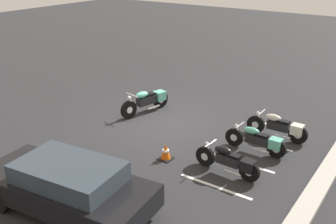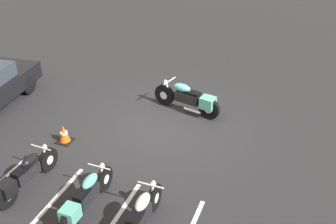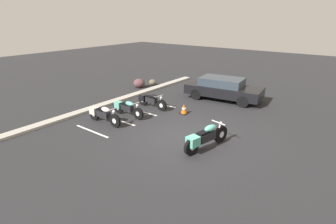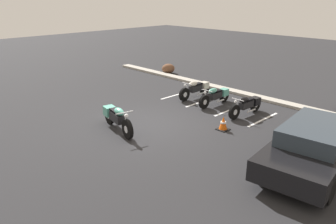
{
  "view_description": "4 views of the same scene",
  "coord_description": "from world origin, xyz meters",
  "px_view_note": "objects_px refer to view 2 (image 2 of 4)",
  "views": [
    {
      "loc": [
        10.72,
        7.58,
        5.73
      ],
      "look_at": [
        0.56,
        0.57,
        0.7
      ],
      "focal_mm": 42.0,
      "sensor_mm": 36.0,
      "label": 1
    },
    {
      "loc": [
        -3.55,
        8.87,
        6.14
      ],
      "look_at": [
        -0.36,
        0.6,
        0.9
      ],
      "focal_mm": 42.0,
      "sensor_mm": 36.0,
      "label": 2
    },
    {
      "loc": [
        -8.12,
        -5.22,
        4.64
      ],
      "look_at": [
        0.53,
        1.35,
        0.65
      ],
      "focal_mm": 28.0,
      "sensor_mm": 36.0,
      "label": 3
    },
    {
      "loc": [
        8.61,
        -7.32,
        4.56
      ],
      "look_at": [
        0.6,
        0.5,
        0.54
      ],
      "focal_mm": 35.0,
      "sensor_mm": 36.0,
      "label": 4
    }
  ],
  "objects_px": {
    "parked_bike_2": "(25,175)",
    "parked_bike_1": "(85,197)",
    "traffic_cone": "(64,134)",
    "motorcycle_teal_featured": "(189,99)",
    "parked_bike_0": "(138,220)"
  },
  "relations": [
    {
      "from": "parked_bike_2",
      "to": "parked_bike_1",
      "type": "bearing_deg",
      "value": -91.63
    },
    {
      "from": "traffic_cone",
      "to": "motorcycle_teal_featured",
      "type": "bearing_deg",
      "value": -134.47
    },
    {
      "from": "parked_bike_0",
      "to": "parked_bike_1",
      "type": "xyz_separation_m",
      "value": [
        1.31,
        -0.2,
        -0.02
      ]
    },
    {
      "from": "parked_bike_2",
      "to": "motorcycle_teal_featured",
      "type": "bearing_deg",
      "value": -23.92
    },
    {
      "from": "motorcycle_teal_featured",
      "to": "parked_bike_1",
      "type": "distance_m",
      "value": 4.85
    },
    {
      "from": "parked_bike_0",
      "to": "parked_bike_2",
      "type": "height_order",
      "value": "parked_bike_0"
    },
    {
      "from": "parked_bike_0",
      "to": "traffic_cone",
      "type": "relative_size",
      "value": 4.08
    },
    {
      "from": "parked_bike_1",
      "to": "parked_bike_2",
      "type": "distance_m",
      "value": 1.66
    },
    {
      "from": "parked_bike_2",
      "to": "traffic_cone",
      "type": "xyz_separation_m",
      "value": [
        0.3,
        -1.95,
        -0.18
      ]
    },
    {
      "from": "motorcycle_teal_featured",
      "to": "parked_bike_1",
      "type": "height_order",
      "value": "motorcycle_teal_featured"
    },
    {
      "from": "parked_bike_0",
      "to": "parked_bike_1",
      "type": "relative_size",
      "value": 1.04
    },
    {
      "from": "motorcycle_teal_featured",
      "to": "parked_bike_0",
      "type": "relative_size",
      "value": 1.08
    },
    {
      "from": "parked_bike_2",
      "to": "traffic_cone",
      "type": "bearing_deg",
      "value": 11.58
    },
    {
      "from": "motorcycle_teal_featured",
      "to": "parked_bike_0",
      "type": "xyz_separation_m",
      "value": [
        -0.6,
        5.0,
        -0.04
      ]
    },
    {
      "from": "motorcycle_teal_featured",
      "to": "parked_bike_0",
      "type": "distance_m",
      "value": 5.04
    }
  ]
}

